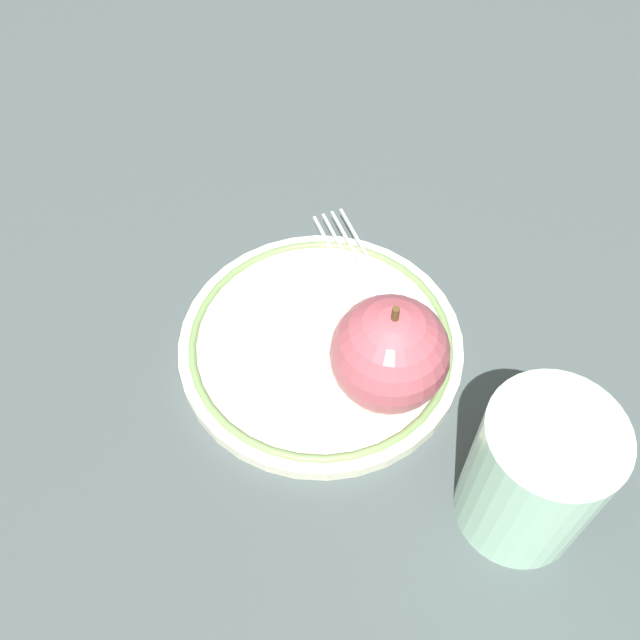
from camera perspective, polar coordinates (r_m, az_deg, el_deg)
The scene contains 5 objects.
ground_plane at distance 0.54m, azimuth 0.77°, elevation -2.19°, with size 2.00×2.00×0.00m, color #455051.
plate at distance 0.53m, azimuth 0.00°, elevation -1.68°, with size 0.21×0.21×0.01m.
apple_red_whole at distance 0.47m, azimuth 5.59°, elevation -2.72°, with size 0.08×0.08×0.09m.
fork at distance 0.55m, azimuth 4.04°, elevation 2.29°, with size 0.04×0.17×0.00m.
drinking_glass at distance 0.45m, azimuth 16.80°, elevation -11.73°, with size 0.08×0.08×0.11m, color #B8ECC7.
Camera 1 is at (-0.08, -0.29, 0.45)m, focal length 40.00 mm.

